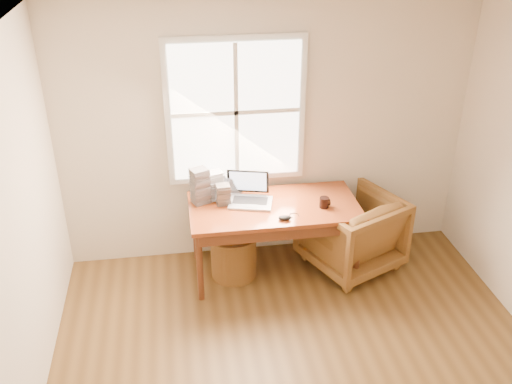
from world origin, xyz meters
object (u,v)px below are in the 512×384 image
Objects in this scene: coffee_mug at (324,202)px; desk at (274,207)px; armchair at (351,231)px; laptop at (251,191)px; cd_stack_a at (215,185)px; wicker_stool at (234,255)px.

desk is at bearing -174.40° from coffee_mug.
laptop is at bearing -28.13° from armchair.
desk is at bearing -0.62° from laptop.
cd_stack_a is at bearing -34.50° from armchair.
laptop is 0.70m from coffee_mug.
laptop is 1.44× the size of cd_stack_a.
desk is 0.47m from coffee_mug.
coffee_mug reaches higher than wicker_stool.
cd_stack_a is at bearing -179.74° from coffee_mug.
coffee_mug is 1.05m from cd_stack_a.
laptop is at bearing -27.53° from cd_stack_a.
wicker_stool is 0.70m from laptop.
desk reaches higher than wicker_stool.
laptop is at bearing 18.12° from wicker_stool.
wicker_stool is at bearing -147.21° from laptop.
desk is at bearing -24.76° from armchair.
armchair is 1.43m from cd_stack_a.
armchair is (0.78, -0.00, -0.34)m from desk.
coffee_mug is (0.85, -0.11, 0.58)m from wicker_stool.
armchair is at bearing -0.00° from desk.
laptop is 3.97× the size of coffee_mug.
desk is 1.89× the size of armchair.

